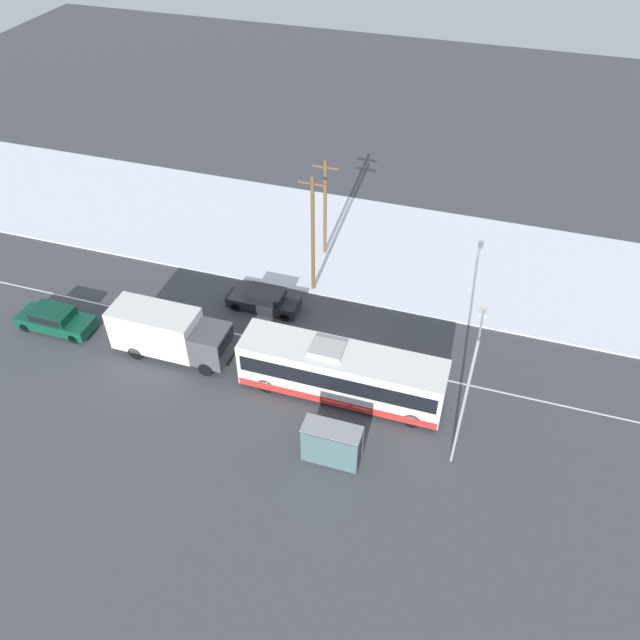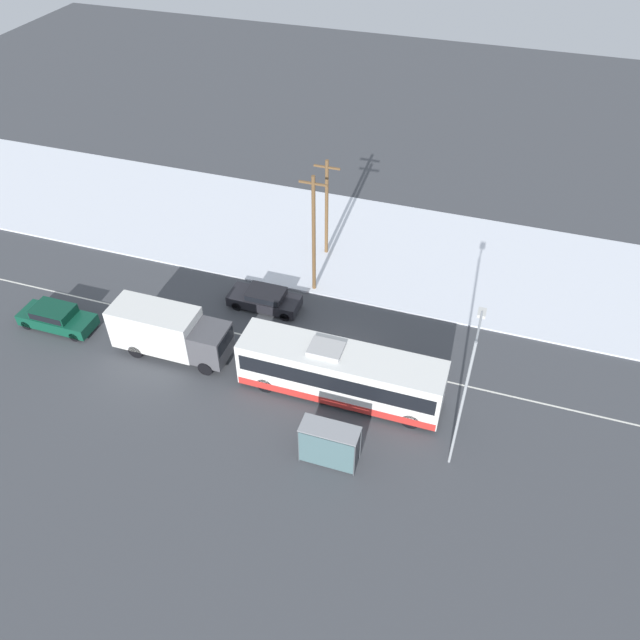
{
  "view_description": "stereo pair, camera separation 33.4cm",
  "coord_description": "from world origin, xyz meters",
  "px_view_note": "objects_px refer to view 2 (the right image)",
  "views": [
    {
      "loc": [
        6.76,
        -25.42,
        26.03
      ],
      "look_at": [
        -1.63,
        1.28,
        1.4
      ],
      "focal_mm": 35.0,
      "sensor_mm": 36.0,
      "label": 1
    },
    {
      "loc": [
        7.08,
        -25.32,
        26.03
      ],
      "look_at": [
        -1.63,
        1.28,
        1.4
      ],
      "focal_mm": 35.0,
      "sensor_mm": 36.0,
      "label": 2
    }
  ],
  "objects_px": {
    "city_bus": "(340,373)",
    "bus_shelter": "(328,443)",
    "utility_pole_snowlot": "(327,207)",
    "parked_car_near_truck": "(56,316)",
    "utility_pole_roadside": "(314,234)",
    "sedan_car": "(265,298)",
    "streetlamp": "(466,385)",
    "pedestrian_at_stop": "(339,433)",
    "box_truck": "(168,331)"
  },
  "relations": [
    {
      "from": "box_truck",
      "to": "utility_pole_roadside",
      "type": "relative_size",
      "value": 0.83
    },
    {
      "from": "streetlamp",
      "to": "utility_pole_snowlot",
      "type": "bearing_deg",
      "value": 127.42
    },
    {
      "from": "pedestrian_at_stop",
      "to": "bus_shelter",
      "type": "distance_m",
      "value": 1.35
    },
    {
      "from": "city_bus",
      "to": "utility_pole_snowlot",
      "type": "height_order",
      "value": "utility_pole_snowlot"
    },
    {
      "from": "city_bus",
      "to": "bus_shelter",
      "type": "height_order",
      "value": "city_bus"
    },
    {
      "from": "city_bus",
      "to": "utility_pole_roadside",
      "type": "bearing_deg",
      "value": 117.33
    },
    {
      "from": "box_truck",
      "to": "pedestrian_at_stop",
      "type": "height_order",
      "value": "box_truck"
    },
    {
      "from": "city_bus",
      "to": "bus_shelter",
      "type": "relative_size",
      "value": 3.84
    },
    {
      "from": "pedestrian_at_stop",
      "to": "streetlamp",
      "type": "distance_m",
      "value": 6.99
    },
    {
      "from": "utility_pole_roadside",
      "to": "utility_pole_snowlot",
      "type": "bearing_deg",
      "value": 96.79
    },
    {
      "from": "city_bus",
      "to": "box_truck",
      "type": "relative_size",
      "value": 1.6
    },
    {
      "from": "city_bus",
      "to": "box_truck",
      "type": "distance_m",
      "value": 10.45
    },
    {
      "from": "city_bus",
      "to": "parked_car_near_truck",
      "type": "relative_size",
      "value": 2.36
    },
    {
      "from": "sedan_car",
      "to": "utility_pole_snowlot",
      "type": "xyz_separation_m",
      "value": [
        1.89,
        7.01,
        3.07
      ]
    },
    {
      "from": "pedestrian_at_stop",
      "to": "streetlamp",
      "type": "bearing_deg",
      "value": 12.9
    },
    {
      "from": "utility_pole_roadside",
      "to": "utility_pole_snowlot",
      "type": "xyz_separation_m",
      "value": [
        -0.51,
        4.25,
        -0.58
      ]
    },
    {
      "from": "parked_car_near_truck",
      "to": "pedestrian_at_stop",
      "type": "distance_m",
      "value": 19.57
    },
    {
      "from": "parked_car_near_truck",
      "to": "bus_shelter",
      "type": "distance_m",
      "value": 19.62
    },
    {
      "from": "sedan_car",
      "to": "pedestrian_at_stop",
      "type": "bearing_deg",
      "value": 130.25
    },
    {
      "from": "parked_car_near_truck",
      "to": "bus_shelter",
      "type": "height_order",
      "value": "bus_shelter"
    },
    {
      "from": "city_bus",
      "to": "utility_pole_roadside",
      "type": "distance_m",
      "value": 9.81
    },
    {
      "from": "streetlamp",
      "to": "parked_car_near_truck",
      "type": "bearing_deg",
      "value": 175.13
    },
    {
      "from": "parked_car_near_truck",
      "to": "utility_pole_roadside",
      "type": "bearing_deg",
      "value": 31.35
    },
    {
      "from": "parked_car_near_truck",
      "to": "utility_pole_roadside",
      "type": "relative_size",
      "value": 0.56
    },
    {
      "from": "pedestrian_at_stop",
      "to": "utility_pole_snowlot",
      "type": "height_order",
      "value": "utility_pole_snowlot"
    },
    {
      "from": "city_bus",
      "to": "box_truck",
      "type": "bearing_deg",
      "value": 179.84
    },
    {
      "from": "city_bus",
      "to": "utility_pole_snowlot",
      "type": "distance_m",
      "value": 13.67
    },
    {
      "from": "parked_car_near_truck",
      "to": "streetlamp",
      "type": "relative_size",
      "value": 0.58
    },
    {
      "from": "box_truck",
      "to": "parked_car_near_truck",
      "type": "distance_m",
      "value": 7.87
    },
    {
      "from": "bus_shelter",
      "to": "utility_pole_snowlot",
      "type": "height_order",
      "value": "utility_pole_snowlot"
    },
    {
      "from": "city_bus",
      "to": "parked_car_near_truck",
      "type": "distance_m",
      "value": 18.29
    },
    {
      "from": "box_truck",
      "to": "pedestrian_at_stop",
      "type": "bearing_deg",
      "value": -17.27
    },
    {
      "from": "city_bus",
      "to": "sedan_car",
      "type": "relative_size",
      "value": 2.43
    },
    {
      "from": "sedan_car",
      "to": "streetlamp",
      "type": "distance_m",
      "value": 16.02
    },
    {
      "from": "city_bus",
      "to": "streetlamp",
      "type": "bearing_deg",
      "value": -19.04
    },
    {
      "from": "city_bus",
      "to": "bus_shelter",
      "type": "distance_m",
      "value": 4.79
    },
    {
      "from": "utility_pole_roadside",
      "to": "utility_pole_snowlot",
      "type": "distance_m",
      "value": 4.32
    },
    {
      "from": "bus_shelter",
      "to": "utility_pole_roadside",
      "type": "xyz_separation_m",
      "value": [
        -5.1,
        13.08,
        2.72
      ]
    },
    {
      "from": "pedestrian_at_stop",
      "to": "utility_pole_roadside",
      "type": "xyz_separation_m",
      "value": [
        -5.32,
        11.88,
        3.32
      ]
    },
    {
      "from": "box_truck",
      "to": "bus_shelter",
      "type": "height_order",
      "value": "box_truck"
    },
    {
      "from": "parked_car_near_truck",
      "to": "utility_pole_snowlot",
      "type": "relative_size",
      "value": 0.65
    },
    {
      "from": "sedan_car",
      "to": "utility_pole_snowlot",
      "type": "bearing_deg",
      "value": -105.07
    },
    {
      "from": "utility_pole_snowlot",
      "to": "pedestrian_at_stop",
      "type": "bearing_deg",
      "value": -70.13
    },
    {
      "from": "parked_car_near_truck",
      "to": "pedestrian_at_stop",
      "type": "xyz_separation_m",
      "value": [
        19.28,
        -3.38,
        0.26
      ]
    },
    {
      "from": "city_bus",
      "to": "pedestrian_at_stop",
      "type": "height_order",
      "value": "city_bus"
    },
    {
      "from": "sedan_car",
      "to": "parked_car_near_truck",
      "type": "bearing_deg",
      "value": 26.39
    },
    {
      "from": "box_truck",
      "to": "streetlamp",
      "type": "height_order",
      "value": "streetlamp"
    },
    {
      "from": "parked_car_near_truck",
      "to": "utility_pole_snowlot",
      "type": "distance_m",
      "value": 18.77
    },
    {
      "from": "utility_pole_snowlot",
      "to": "city_bus",
      "type": "bearing_deg",
      "value": -69.06
    },
    {
      "from": "box_truck",
      "to": "parked_car_near_truck",
      "type": "bearing_deg",
      "value": -178.71
    }
  ]
}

